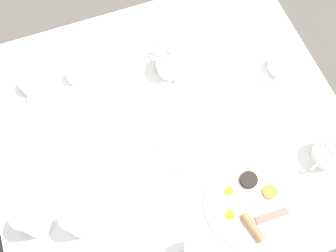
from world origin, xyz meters
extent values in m
plane|color=#4C4742|center=(0.00, 0.00, 0.00)|extent=(8.00, 8.00, 0.00)
cube|color=silver|center=(0.00, 0.00, 0.69)|extent=(1.06, 1.17, 0.03)
cylinder|color=brown|center=(0.48, -0.54, 0.34)|extent=(0.04, 0.04, 0.68)
cylinder|color=brown|center=(0.48, 0.54, 0.34)|extent=(0.04, 0.04, 0.68)
cylinder|color=white|center=(-0.32, -0.15, 0.71)|extent=(0.28, 0.28, 0.01)
cylinder|color=white|center=(-0.27, -0.10, 0.72)|extent=(0.07, 0.07, 0.00)
sphere|color=yellow|center=(-0.27, -0.10, 0.73)|extent=(0.03, 0.03, 0.03)
cylinder|color=white|center=(-0.34, -0.08, 0.72)|extent=(0.07, 0.07, 0.00)
sphere|color=yellow|center=(-0.34, -0.08, 0.73)|extent=(0.03, 0.03, 0.03)
cylinder|color=brown|center=(-0.39, -0.12, 0.73)|extent=(0.10, 0.05, 0.03)
cube|color=#B74C42|center=(-0.38, -0.19, 0.72)|extent=(0.03, 0.11, 0.01)
cylinder|color=#D16023|center=(-0.31, -0.22, 0.72)|extent=(0.05, 0.05, 0.01)
cylinder|color=black|center=(-0.26, -0.17, 0.73)|extent=(0.05, 0.05, 0.02)
cylinder|color=white|center=(0.21, -0.09, 0.75)|extent=(0.10, 0.10, 0.10)
cylinder|color=white|center=(0.21, -0.09, 0.81)|extent=(0.07, 0.07, 0.01)
sphere|color=white|center=(0.21, -0.09, 0.82)|extent=(0.02, 0.02, 0.02)
cone|color=white|center=(0.15, -0.10, 0.76)|extent=(0.06, 0.03, 0.05)
torus|color=white|center=(0.27, -0.07, 0.75)|extent=(0.08, 0.03, 0.08)
cylinder|color=white|center=(-0.27, -0.45, 0.75)|extent=(0.10, 0.10, 0.10)
torus|color=white|center=(-0.29, -0.39, 0.75)|extent=(0.04, 0.08, 0.08)
cylinder|color=white|center=(0.08, -0.45, 0.71)|extent=(0.15, 0.15, 0.01)
cylinder|color=white|center=(0.08, -0.45, 0.74)|extent=(0.08, 0.08, 0.05)
cylinder|color=tan|center=(0.08, -0.45, 0.73)|extent=(0.07, 0.07, 0.04)
torus|color=white|center=(0.05, -0.42, 0.74)|extent=(0.03, 0.03, 0.04)
cylinder|color=white|center=(0.31, 0.39, 0.71)|extent=(0.15, 0.15, 0.01)
cylinder|color=white|center=(0.31, 0.39, 0.74)|extent=(0.08, 0.08, 0.05)
cylinder|color=tan|center=(0.31, 0.39, 0.73)|extent=(0.07, 0.07, 0.04)
torus|color=white|center=(0.26, 0.40, 0.74)|extent=(0.04, 0.02, 0.04)
cylinder|color=white|center=(-0.17, 0.47, 0.78)|extent=(0.08, 0.08, 0.15)
cylinder|color=white|center=(-0.21, 0.35, 0.78)|extent=(0.08, 0.08, 0.14)
cylinder|color=white|center=(-0.40, 0.06, 0.77)|extent=(0.08, 0.08, 0.12)
cylinder|color=white|center=(0.29, 0.24, 0.73)|extent=(0.06, 0.06, 0.06)
torus|color=white|center=(0.32, 0.24, 0.73)|extent=(0.04, 0.01, 0.04)
cube|color=white|center=(-0.10, -0.01, 0.71)|extent=(0.17, 0.14, 0.01)
cube|color=silver|center=(0.39, -0.37, 0.71)|extent=(0.12, 0.14, 0.00)
cube|color=silver|center=(0.09, 0.32, 0.71)|extent=(0.08, 0.21, 0.00)
camera|label=1|loc=(-0.49, 0.18, 1.90)|focal=42.00mm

